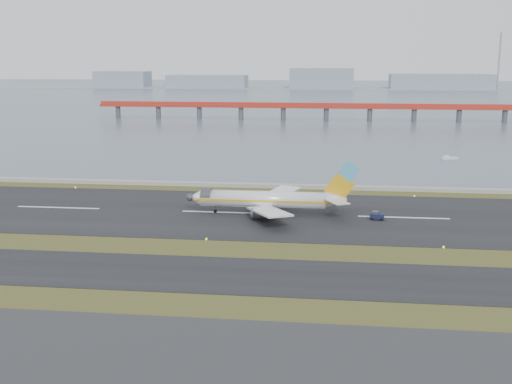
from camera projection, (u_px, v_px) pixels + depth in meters
The scene contains 10 objects.
ground at pixel (198, 252), 117.43m from camera, with size 1000.00×1000.00×0.00m, color #354619.
taxiway_strip at pixel (183, 273), 105.77m from camera, with size 1000.00×18.00×0.10m, color black.
runway_strip at pixel (225, 213), 146.56m from camera, with size 1000.00×45.00×0.10m, color black.
seawall at pixel (244, 185), 175.60m from camera, with size 1000.00×2.50×1.00m, color #969690.
bay_water at pixel (306, 97), 564.20m from camera, with size 1400.00×800.00×1.30m, color #4C5B6C.
red_pier at pixel (326, 107), 356.39m from camera, with size 260.00×5.00×10.20m.
far_shoreline at pixel (325, 83), 716.75m from camera, with size 1400.00×80.00×60.50m.
airliner at pixel (270, 200), 144.20m from camera, with size 38.52×32.89×12.80m.
pushback_tug at pixel (377, 216), 139.95m from camera, with size 3.24×2.18×1.93m.
workboat_near at pixel (449, 158), 222.55m from camera, with size 6.29×4.04×1.46m.
Camera 1 is at (23.96, -110.54, 35.06)m, focal length 45.00 mm.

